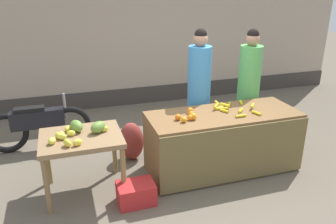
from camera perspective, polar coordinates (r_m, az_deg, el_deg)
The scene contains 12 objects.
ground_plane at distance 4.82m, azimuth 3.86°, elevation -10.14°, with size 24.00×24.00×0.00m, color #665B4C.
market_wall_back at distance 7.17m, azimuth -5.15°, elevation 12.22°, with size 9.45×0.23×2.82m.
fruit_stall_counter at distance 4.77m, azimuth 9.17°, elevation -4.94°, with size 2.06×0.82×0.84m.
side_table_wooden at distance 4.23m, azimuth -14.34°, elevation -5.19°, with size 0.96×0.76×0.77m.
banana_bunch_pile at distance 4.75m, azimuth 10.75°, elevation 0.72°, with size 0.61×0.59×0.07m.
orange_pile at distance 4.37m, azimuth 3.44°, elevation -0.61°, with size 0.31×0.34×0.09m.
mango_papaya_pile at distance 4.20m, azimuth -14.58°, elevation -2.99°, with size 0.73×0.58×0.14m.
vendor_woman_blue_shirt at distance 5.09m, azimuth 5.21°, elevation 3.42°, with size 0.34×0.34×1.88m.
vendor_woman_green_shirt at distance 5.45m, azimuth 13.37°, elevation 3.94°, with size 0.34×0.34×1.85m.
parked_motorcycle at distance 5.65m, azimuth -20.99°, elevation -2.05°, with size 1.60×0.18×0.88m.
produce_crate at distance 4.19m, azimuth -5.40°, elevation -13.45°, with size 0.44×0.32×0.26m, color red.
produce_sack at distance 5.04m, azimuth -6.18°, elevation -4.92°, with size 0.36×0.30×0.58m, color maroon.
Camera 1 is at (-1.55, -3.80, 2.52)m, focal length 36.21 mm.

